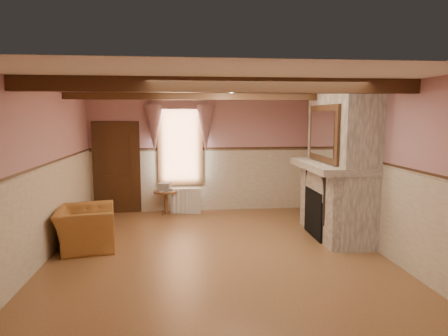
{
  "coord_description": "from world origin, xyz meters",
  "views": [
    {
      "loc": [
        -0.56,
        -6.61,
        2.28
      ],
      "look_at": [
        0.22,
        0.8,
        1.32
      ],
      "focal_mm": 32.0,
      "sensor_mm": 36.0,
      "label": 1
    }
  ],
  "objects": [
    {
      "name": "floor",
      "position": [
        0.0,
        0.0,
        0.0
      ],
      "size": [
        5.5,
        6.0,
        0.01
      ],
      "primitive_type": "cube",
      "color": "brown",
      "rests_on": "ground"
    },
    {
      "name": "ceiling_beam_front",
      "position": [
        0.0,
        -1.2,
        2.7
      ],
      "size": [
        5.5,
        0.18,
        0.2
      ],
      "primitive_type": "cube",
      "color": "black",
      "rests_on": "ceiling"
    },
    {
      "name": "wall_right",
      "position": [
        2.75,
        0.0,
        1.4
      ],
      "size": [
        0.02,
        6.0,
        2.8
      ],
      "primitive_type": "cube",
      "color": "#B77E83",
      "rests_on": "floor"
    },
    {
      "name": "ceiling_beam_back",
      "position": [
        0.0,
        1.2,
        2.7
      ],
      "size": [
        5.5,
        0.18,
        0.2
      ],
      "primitive_type": "cube",
      "color": "black",
      "rests_on": "ceiling"
    },
    {
      "name": "overmantel_mirror",
      "position": [
        2.06,
        0.6,
        1.97
      ],
      "size": [
        0.06,
        1.44,
        1.04
      ],
      "primitive_type": "cube",
      "color": "silver",
      "rests_on": "fireplace"
    },
    {
      "name": "side_table",
      "position": [
        -0.95,
        2.7,
        0.28
      ],
      "size": [
        0.67,
        0.67,
        0.55
      ],
      "primitive_type": "cylinder",
      "rotation": [
        0.0,
        0.0,
        0.2
      ],
      "color": "brown",
      "rests_on": "floor"
    },
    {
      "name": "window",
      "position": [
        -0.6,
        2.97,
        1.65
      ],
      "size": [
        1.06,
        0.08,
        2.02
      ],
      "primitive_type": "cube",
      "color": "white",
      "rests_on": "wall_back"
    },
    {
      "name": "radiator",
      "position": [
        -0.48,
        2.7,
        0.3
      ],
      "size": [
        0.71,
        0.24,
        0.6
      ],
      "primitive_type": "cube",
      "rotation": [
        0.0,
        0.0,
        -0.09
      ],
      "color": "silver",
      "rests_on": "floor"
    },
    {
      "name": "book_stack",
      "position": [
        -0.97,
        2.67,
        0.65
      ],
      "size": [
        0.31,
        0.36,
        0.2
      ],
      "primitive_type": "cube",
      "rotation": [
        0.0,
        0.0,
        -0.17
      ],
      "color": "#B7AD8C",
      "rests_on": "side_table"
    },
    {
      "name": "fireplace",
      "position": [
        2.42,
        0.6,
        1.4
      ],
      "size": [
        0.85,
        2.0,
        2.8
      ],
      "primitive_type": "cube",
      "color": "gray",
      "rests_on": "floor"
    },
    {
      "name": "wall_back",
      "position": [
        0.0,
        3.0,
        1.4
      ],
      "size": [
        5.5,
        0.02,
        2.8
      ],
      "primitive_type": "cube",
      "color": "#B77E83",
      "rests_on": "floor"
    },
    {
      "name": "firebox",
      "position": [
        2.0,
        0.6,
        0.45
      ],
      "size": [
        0.2,
        0.95,
        0.9
      ],
      "primitive_type": "cube",
      "color": "black",
      "rests_on": "floor"
    },
    {
      "name": "ceiling",
      "position": [
        0.0,
        0.0,
        2.8
      ],
      "size": [
        5.5,
        6.0,
        0.01
      ],
      "primitive_type": "cube",
      "color": "silver",
      "rests_on": "wall_back"
    },
    {
      "name": "oil_lamp",
      "position": [
        2.24,
        0.94,
        1.56
      ],
      "size": [
        0.11,
        0.11,
        0.28
      ],
      "primitive_type": "cylinder",
      "color": "gold",
      "rests_on": "mantel"
    },
    {
      "name": "jar_yellow",
      "position": [
        2.24,
        0.08,
        1.48
      ],
      "size": [
        0.06,
        0.06,
        0.12
      ],
      "primitive_type": "cylinder",
      "color": "gold",
      "rests_on": "mantel"
    },
    {
      "name": "window_drapes",
      "position": [
        -0.6,
        2.88,
        2.25
      ],
      "size": [
        1.3,
        0.14,
        1.4
      ],
      "primitive_type": "cube",
      "color": "gray",
      "rests_on": "wall_back"
    },
    {
      "name": "wall_front",
      "position": [
        0.0,
        -3.0,
        1.4
      ],
      "size": [
        5.5,
        0.02,
        2.8
      ],
      "primitive_type": "cube",
      "color": "#B77E83",
      "rests_on": "floor"
    },
    {
      "name": "mantel_clock",
      "position": [
        2.24,
        1.4,
        1.52
      ],
      "size": [
        0.14,
        0.24,
        0.2
      ],
      "primitive_type": "cube",
      "color": "black",
      "rests_on": "mantel"
    },
    {
      "name": "chair_rail",
      "position": [
        0.0,
        0.0,
        1.5
      ],
      "size": [
        5.5,
        6.0,
        0.08
      ],
      "primitive_type": null,
      "color": "black",
      "rests_on": "wainscot"
    },
    {
      "name": "candle_red",
      "position": [
        2.24,
        0.24,
        1.5
      ],
      "size": [
        0.06,
        0.06,
        0.16
      ],
      "primitive_type": "cylinder",
      "color": "#9D2313",
      "rests_on": "mantel"
    },
    {
      "name": "wainscot",
      "position": [
        0.0,
        0.0,
        0.75
      ],
      "size": [
        5.5,
        6.0,
        1.5
      ],
      "primitive_type": null,
      "color": "beige",
      "rests_on": "floor"
    },
    {
      "name": "wall_left",
      "position": [
        -2.75,
        0.0,
        1.4
      ],
      "size": [
        0.02,
        6.0,
        2.8
      ],
      "primitive_type": "cube",
      "color": "#B77E83",
      "rests_on": "floor"
    },
    {
      "name": "mantel",
      "position": [
        2.24,
        0.6,
        1.36
      ],
      "size": [
        1.05,
        2.05,
        0.12
      ],
      "primitive_type": "cube",
      "color": "gray",
      "rests_on": "fireplace"
    },
    {
      "name": "bowl",
      "position": [
        2.24,
        0.63,
        1.46
      ],
      "size": [
        0.36,
        0.36,
        0.09
      ],
      "primitive_type": "imported",
      "color": "brown",
      "rests_on": "mantel"
    },
    {
      "name": "armchair",
      "position": [
        -2.25,
        0.35,
        0.36
      ],
      "size": [
        1.14,
        1.25,
        0.72
      ],
      "primitive_type": "imported",
      "rotation": [
        0.0,
        0.0,
        1.74
      ],
      "color": "#9E662D",
      "rests_on": "floor"
    },
    {
      "name": "door",
      "position": [
        -2.1,
        2.94,
        1.05
      ],
      "size": [
        1.1,
        0.1,
        2.1
      ],
      "primitive_type": "cube",
      "color": "black",
      "rests_on": "floor"
    }
  ]
}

